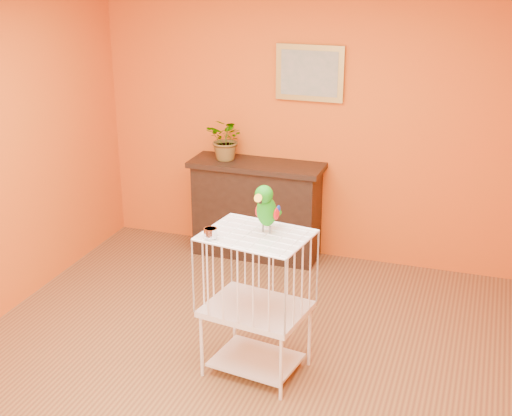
% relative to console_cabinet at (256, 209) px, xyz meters
% --- Properties ---
extents(ground, '(4.50, 4.50, 0.00)m').
position_rel_console_cabinet_xyz_m(ground, '(0.44, -2.03, -0.47)').
color(ground, brown).
rests_on(ground, ground).
extents(room_shell, '(4.50, 4.50, 4.50)m').
position_rel_console_cabinet_xyz_m(room_shell, '(0.44, -2.03, 1.12)').
color(room_shell, '#C95512').
rests_on(room_shell, ground).
extents(console_cabinet, '(1.25, 0.45, 0.93)m').
position_rel_console_cabinet_xyz_m(console_cabinet, '(0.00, 0.00, 0.00)').
color(console_cabinet, black).
rests_on(console_cabinet, ground).
extents(potted_plant, '(0.43, 0.46, 0.31)m').
position_rel_console_cabinet_xyz_m(potted_plant, '(-0.29, 0.04, 0.62)').
color(potted_plant, '#26722D').
rests_on(potted_plant, console_cabinet).
extents(framed_picture, '(0.62, 0.04, 0.50)m').
position_rel_console_cabinet_xyz_m(framed_picture, '(0.44, 0.19, 1.28)').
color(framed_picture, '#A2853A').
rests_on(framed_picture, room_shell).
extents(birdcage, '(0.74, 0.61, 1.04)m').
position_rel_console_cabinet_xyz_m(birdcage, '(0.64, -1.88, 0.08)').
color(birdcage, white).
rests_on(birdcage, ground).
extents(feed_cup, '(0.09, 0.09, 0.06)m').
position_rel_console_cabinet_xyz_m(feed_cup, '(0.37, -2.03, 0.61)').
color(feed_cup, silver).
rests_on(feed_cup, birdcage).
extents(parrot, '(0.17, 0.31, 0.34)m').
position_rel_console_cabinet_xyz_m(parrot, '(0.69, -1.82, 0.75)').
color(parrot, '#59544C').
rests_on(parrot, birdcage).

